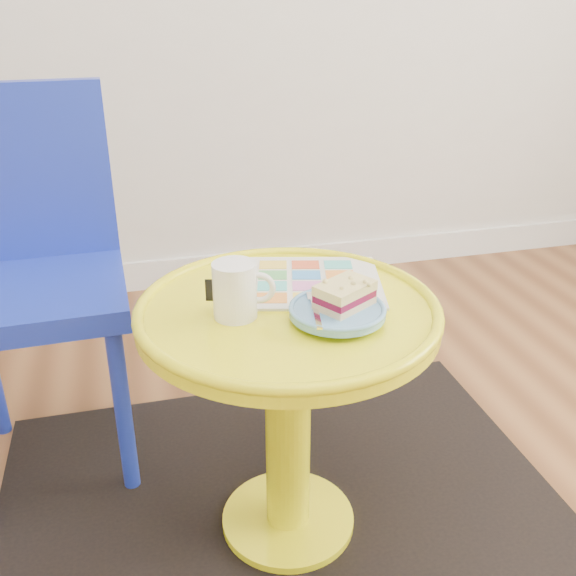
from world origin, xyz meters
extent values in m
cube|color=white|center=(0.00, 1.99, 0.06)|extent=(4.00, 0.02, 0.12)
cube|color=black|center=(-0.10, 0.62, 0.00)|extent=(1.31, 1.11, 0.01)
cylinder|color=yellow|center=(-0.10, 0.62, 0.01)|extent=(0.30, 0.30, 0.03)
cylinder|color=yellow|center=(-0.10, 0.62, 0.27)|extent=(0.10, 0.10, 0.50)
cylinder|color=yellow|center=(-0.10, 0.62, 0.54)|extent=(0.58, 0.58, 0.03)
cylinder|color=#1A2EAE|center=(-0.44, 0.83, 0.21)|extent=(0.04, 0.04, 0.43)
cylinder|color=#1A2EAE|center=(-0.45, 1.16, 0.21)|extent=(0.04, 0.04, 0.43)
cube|color=#1A2EAE|center=(-0.60, 0.99, 0.47)|extent=(0.42, 0.42, 0.05)
cube|color=#1A2EAE|center=(-0.61, 1.17, 0.70)|extent=(0.41, 0.05, 0.43)
cube|color=silver|center=(-0.03, 0.72, 0.56)|extent=(0.36, 0.33, 0.01)
cylinder|color=white|center=(-0.20, 0.61, 0.61)|extent=(0.08, 0.08, 0.11)
torus|color=white|center=(-0.16, 0.60, 0.61)|extent=(0.06, 0.03, 0.06)
cylinder|color=#D1B78C|center=(-0.20, 0.61, 0.65)|extent=(0.07, 0.07, 0.01)
cylinder|color=#5D97C6|center=(-0.03, 0.54, 0.56)|extent=(0.07, 0.07, 0.01)
cylinder|color=#5D97C6|center=(-0.03, 0.54, 0.57)|extent=(0.18, 0.18, 0.01)
cube|color=#D3BC8C|center=(-0.01, 0.55, 0.59)|extent=(0.12, 0.11, 0.01)
cube|color=maroon|center=(-0.01, 0.55, 0.60)|extent=(0.12, 0.11, 0.01)
cube|color=#EADB8C|center=(-0.01, 0.55, 0.61)|extent=(0.12, 0.11, 0.02)
cube|color=silver|center=(-0.07, 0.53, 0.58)|extent=(0.03, 0.11, 0.00)
cube|color=silver|center=(-0.06, 0.60, 0.58)|extent=(0.03, 0.04, 0.00)
camera|label=1|loc=(-0.38, -0.44, 1.10)|focal=40.00mm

